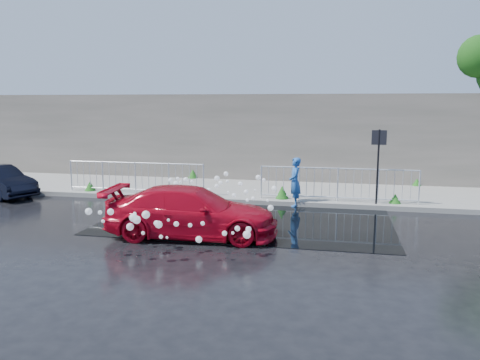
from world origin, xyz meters
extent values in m
plane|color=black|center=(0.00, 0.00, 0.00)|extent=(90.00, 90.00, 0.00)
cube|color=gray|center=(0.00, 5.00, 0.07)|extent=(30.00, 4.00, 0.15)
cube|color=gray|center=(0.00, 3.00, 0.08)|extent=(30.00, 0.25, 0.16)
cube|color=#5B564D|center=(0.00, 7.20, 1.90)|extent=(30.00, 0.60, 3.50)
cube|color=black|center=(0.50, 1.00, 0.01)|extent=(8.00, 5.00, 0.01)
cylinder|color=black|center=(4.20, 3.10, 1.25)|extent=(0.06, 0.06, 2.50)
cube|color=black|center=(4.20, 3.10, 2.25)|extent=(0.45, 0.04, 0.45)
sphere|color=#10390D|center=(8.00, 7.40, 5.00)|extent=(1.59, 1.59, 1.59)
cylinder|color=silver|center=(-6.50, 3.35, 0.70)|extent=(0.05, 0.05, 1.10)
cylinder|color=silver|center=(-1.50, 3.35, 0.70)|extent=(0.05, 0.05, 1.10)
cylinder|color=silver|center=(-4.00, 3.35, 1.22)|extent=(5.00, 0.04, 0.04)
cylinder|color=silver|center=(-4.00, 3.35, 0.27)|extent=(5.00, 0.04, 0.04)
cylinder|color=silver|center=(0.50, 3.35, 0.70)|extent=(0.05, 0.05, 1.10)
cylinder|color=silver|center=(5.50, 3.35, 0.70)|extent=(0.05, 0.05, 1.10)
cylinder|color=silver|center=(3.00, 3.35, 1.22)|extent=(5.00, 0.04, 0.04)
cylinder|color=silver|center=(3.00, 3.35, 0.27)|extent=(5.00, 0.04, 0.04)
cone|color=#1C4A13|center=(-5.80, 3.40, 0.32)|extent=(0.40, 0.40, 0.34)
cone|color=#1C4A13|center=(-2.00, 3.40, 0.31)|extent=(0.36, 0.36, 0.33)
cone|color=#1C4A13|center=(1.20, 3.40, 0.37)|extent=(0.44, 0.44, 0.44)
cone|color=#1C4A13|center=(4.80, 3.40, 0.30)|extent=(0.38, 0.38, 0.30)
cone|color=#1C4A13|center=(-3.00, 6.90, 0.34)|extent=(0.42, 0.42, 0.37)
cone|color=#1C4A13|center=(6.00, 6.90, 0.29)|extent=(0.34, 0.34, 0.28)
sphere|color=white|center=(0.71, 0.67, 0.68)|extent=(0.11, 0.11, 0.11)
sphere|color=white|center=(-0.70, 1.13, 0.66)|extent=(0.15, 0.15, 0.15)
sphere|color=white|center=(0.57, 0.56, 0.65)|extent=(0.10, 0.10, 0.10)
sphere|color=white|center=(-0.52, 0.66, 0.56)|extent=(0.17, 0.17, 0.17)
sphere|color=white|center=(-0.68, 2.03, 0.98)|extent=(0.17, 0.17, 0.17)
sphere|color=white|center=(0.65, 1.29, 0.80)|extent=(0.06, 0.06, 0.06)
sphere|color=white|center=(1.20, 1.34, 0.86)|extent=(0.16, 0.16, 0.16)
sphere|color=white|center=(-1.79, 1.38, 0.90)|extent=(0.16, 0.16, 0.16)
sphere|color=white|center=(1.22, 0.50, 0.48)|extent=(0.16, 0.16, 0.16)
sphere|color=white|center=(-0.44, 2.22, 1.11)|extent=(0.15, 0.15, 0.15)
sphere|color=white|center=(-1.62, 1.81, 0.95)|extent=(0.15, 0.15, 0.15)
sphere|color=white|center=(0.05, 1.18, 0.64)|extent=(0.14, 0.14, 0.14)
sphere|color=white|center=(-1.47, 1.95, 0.87)|extent=(0.09, 0.09, 0.09)
sphere|color=white|center=(-2.26, 1.13, 0.78)|extent=(0.12, 0.12, 0.12)
sphere|color=white|center=(-0.28, 1.71, 0.96)|extent=(0.09, 0.09, 0.09)
sphere|color=white|center=(-1.17, 0.62, 0.45)|extent=(0.18, 0.18, 0.18)
sphere|color=white|center=(0.38, 1.35, 0.72)|extent=(0.14, 0.14, 0.14)
sphere|color=white|center=(-1.11, 0.80, 0.53)|extent=(0.14, 0.14, 0.14)
sphere|color=white|center=(-0.15, 1.29, 0.71)|extent=(0.08, 0.08, 0.08)
sphere|color=white|center=(-2.01, 0.82, 0.57)|extent=(0.06, 0.06, 0.06)
sphere|color=white|center=(0.82, 1.86, 1.01)|extent=(0.11, 0.11, 0.11)
sphere|color=white|center=(-0.59, 0.37, 0.45)|extent=(0.16, 0.16, 0.16)
sphere|color=white|center=(0.16, 1.50, 0.94)|extent=(0.13, 0.13, 0.13)
sphere|color=white|center=(0.16, 1.63, 0.91)|extent=(0.12, 0.12, 0.12)
sphere|color=white|center=(-2.12, 1.79, 0.91)|extent=(0.15, 0.15, 0.15)
sphere|color=white|center=(-0.72, 1.06, 0.63)|extent=(0.16, 0.16, 0.16)
sphere|color=white|center=(-2.10, 0.78, 0.56)|extent=(0.13, 0.13, 0.13)
sphere|color=white|center=(-1.71, 1.57, 0.92)|extent=(0.08, 0.08, 0.08)
sphere|color=white|center=(-0.72, 1.21, 0.77)|extent=(0.13, 0.13, 0.13)
sphere|color=white|center=(-1.96, 2.01, 0.94)|extent=(0.11, 0.11, 0.11)
sphere|color=white|center=(-0.48, 1.68, 0.91)|extent=(0.13, 0.13, 0.13)
sphere|color=white|center=(1.10, 0.78, 0.62)|extent=(0.08, 0.08, 0.08)
sphere|color=white|center=(-1.03, 0.03, 0.22)|extent=(0.07, 0.07, 0.07)
sphere|color=white|center=(-0.54, 0.43, 0.46)|extent=(0.06, 0.06, 0.06)
sphere|color=white|center=(0.32, 0.15, 0.47)|extent=(0.14, 0.14, 0.14)
sphere|color=white|center=(-0.55, 1.47, 0.85)|extent=(0.13, 0.13, 0.13)
sphere|color=white|center=(0.61, 2.06, 1.05)|extent=(0.17, 0.17, 0.17)
sphere|color=white|center=(-1.53, 0.61, 0.55)|extent=(0.11, 0.11, 0.11)
sphere|color=white|center=(-0.26, 0.37, 0.46)|extent=(0.06, 0.06, 0.06)
sphere|color=white|center=(-0.95, -2.31, 0.65)|extent=(0.12, 0.12, 0.12)
sphere|color=white|center=(-1.36, -2.12, 0.35)|extent=(0.08, 0.08, 0.08)
sphere|color=white|center=(-1.27, -2.66, 0.80)|extent=(0.18, 0.18, 0.18)
sphere|color=white|center=(-0.45, -2.42, 0.69)|extent=(0.12, 0.12, 0.12)
sphere|color=white|center=(-2.07, -2.64, 0.72)|extent=(0.08, 0.08, 0.08)
sphere|color=white|center=(1.12, -2.19, 0.60)|extent=(0.13, 0.13, 0.13)
sphere|color=white|center=(-1.10, -3.16, 0.98)|extent=(0.17, 0.17, 0.17)
sphere|color=white|center=(0.76, -2.16, 0.49)|extent=(0.07, 0.07, 0.07)
sphere|color=white|center=(0.01, -2.86, 0.80)|extent=(0.09, 0.09, 0.09)
sphere|color=white|center=(0.50, -1.87, 0.38)|extent=(0.12, 0.12, 0.12)
sphere|color=white|center=(-0.97, -2.14, 0.58)|extent=(0.17, 0.17, 0.17)
sphere|color=white|center=(-0.88, -3.04, 1.03)|extent=(0.17, 0.17, 0.17)
sphere|color=white|center=(-2.20, -3.00, 1.02)|extent=(0.15, 0.15, 0.15)
sphere|color=white|center=(-0.02, -2.16, 0.29)|extent=(0.15, 0.15, 0.15)
sphere|color=white|center=(0.88, -2.23, 0.61)|extent=(0.12, 0.12, 0.12)
sphere|color=white|center=(-1.29, -2.49, 0.80)|extent=(0.07, 0.07, 0.07)
sphere|color=white|center=(-1.01, -1.92, 0.22)|extent=(0.09, 0.09, 0.09)
sphere|color=white|center=(-1.32, -2.62, 0.93)|extent=(0.07, 0.07, 0.07)
sphere|color=white|center=(-1.75, -1.97, 0.43)|extent=(0.18, 0.18, 0.18)
sphere|color=white|center=(-0.86, -1.93, 0.22)|extent=(0.06, 0.06, 0.06)
sphere|color=white|center=(1.10, -2.28, 0.50)|extent=(0.18, 0.18, 0.18)
sphere|color=white|center=(-1.94, -2.98, 1.01)|extent=(0.09, 0.09, 0.09)
sphere|color=white|center=(-1.60, -3.17, 1.08)|extent=(0.14, 0.14, 0.14)
sphere|color=white|center=(-0.55, -2.61, 0.82)|extent=(0.06, 0.06, 0.06)
sphere|color=white|center=(0.26, -2.79, 0.84)|extent=(0.09, 0.09, 0.09)
sphere|color=white|center=(1.18, -2.63, 0.74)|extent=(0.07, 0.07, 0.07)
imported|color=#A50618|center=(-0.55, -0.98, 0.62)|extent=(4.40, 2.05, 1.24)
imported|color=#2156A7|center=(1.65, 3.00, 0.79)|extent=(0.46, 0.63, 1.58)
camera|label=1|loc=(2.93, -11.84, 3.31)|focal=35.00mm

